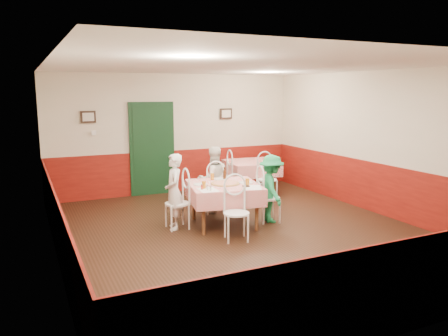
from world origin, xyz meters
name	(u,v)px	position (x,y,z in m)	size (l,w,h in m)	color
floor	(244,233)	(0.00, 0.00, 0.00)	(7.00, 7.00, 0.00)	black
ceiling	(245,66)	(0.00, 0.00, 2.80)	(7.00, 7.00, 0.00)	white
back_wall	(176,134)	(0.00, 3.50, 1.40)	(6.00, 0.10, 2.80)	beige
front_wall	(416,198)	(0.00, -3.50, 1.40)	(6.00, 0.10, 2.80)	beige
left_wall	(52,165)	(-3.00, 0.00, 1.40)	(0.10, 7.00, 2.80)	beige
right_wall	(380,143)	(3.00, 0.00, 1.40)	(0.10, 7.00, 2.80)	beige
wainscot_back	(177,171)	(0.00, 3.48, 0.50)	(6.00, 0.03, 1.00)	maroon
wainscot_front	(408,286)	(0.00, -3.48, 0.50)	(6.00, 0.03, 1.00)	maroon
wainscot_left	(57,227)	(-2.98, 0.00, 0.50)	(0.03, 7.00, 1.00)	maroon
wainscot_right	(377,188)	(2.98, 0.00, 0.50)	(0.03, 7.00, 1.00)	maroon
door	(152,150)	(-0.60, 3.45, 1.05)	(0.96, 0.06, 2.10)	black
picture_left	(88,117)	(-2.00, 3.45, 1.85)	(0.32, 0.03, 0.26)	black
picture_right	(226,114)	(1.30, 3.45, 1.85)	(0.32, 0.03, 0.26)	black
thermostat	(94,133)	(-1.90, 3.45, 1.50)	(0.10, 0.03, 0.10)	white
main_table	(224,205)	(-0.12, 0.55, 0.38)	(1.22, 1.22, 0.77)	red
second_table	(251,177)	(1.56, 2.60, 0.38)	(1.12, 1.12, 0.77)	red
chair_left	(177,204)	(-0.95, 0.72, 0.45)	(0.42, 0.42, 0.90)	white
chair_right	(269,198)	(0.72, 0.38, 0.45)	(0.42, 0.42, 0.90)	white
chair_far	(214,190)	(0.05, 1.38, 0.45)	(0.42, 0.42, 0.90)	white
chair_near	(236,213)	(-0.28, -0.28, 0.45)	(0.42, 0.42, 0.90)	white
chair_second_a	(223,177)	(0.81, 2.60, 0.45)	(0.42, 0.42, 0.90)	white
chair_second_b	(267,180)	(1.56, 1.85, 0.45)	(0.42, 0.42, 0.90)	white
pizza	(225,183)	(-0.10, 0.53, 0.78)	(0.50, 0.50, 0.03)	#B74723
plate_left	(201,184)	(-0.53, 0.65, 0.77)	(0.25, 0.25, 0.01)	white
plate_right	(246,183)	(0.28, 0.46, 0.77)	(0.25, 0.25, 0.01)	white
plate_far	(220,179)	(-0.01, 0.94, 0.77)	(0.25, 0.25, 0.01)	white
glass_a	(204,185)	(-0.58, 0.36, 0.82)	(0.07, 0.07, 0.13)	#BF7219
glass_b	(247,182)	(0.20, 0.25, 0.82)	(0.07, 0.07, 0.13)	#BF7219
glass_c	(212,177)	(-0.16, 0.97, 0.82)	(0.07, 0.07, 0.13)	#BF7219
beer_bottle	(225,174)	(0.06, 0.90, 0.87)	(0.06, 0.06, 0.22)	#381C0A
shaker_a	(208,188)	(-0.58, 0.20, 0.81)	(0.04, 0.04, 0.09)	silver
shaker_b	(211,188)	(-0.55, 0.14, 0.81)	(0.04, 0.04, 0.09)	silver
shaker_c	(202,187)	(-0.64, 0.30, 0.81)	(0.04, 0.04, 0.09)	#B23319
menu_left	(208,190)	(-0.57, 0.23, 0.76)	(0.30, 0.40, 0.00)	white
menu_right	(252,187)	(0.20, 0.08, 0.76)	(0.30, 0.40, 0.00)	white
wallet	(246,186)	(0.13, 0.17, 0.77)	(0.11, 0.09, 0.02)	black
diner_left	(174,192)	(-1.00, 0.73, 0.67)	(0.49, 0.32, 1.33)	gray
diner_far	(213,180)	(0.06, 1.43, 0.66)	(0.64, 0.50, 1.32)	gray
diner_right	(271,189)	(0.77, 0.37, 0.63)	(0.81, 0.47, 1.26)	gray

